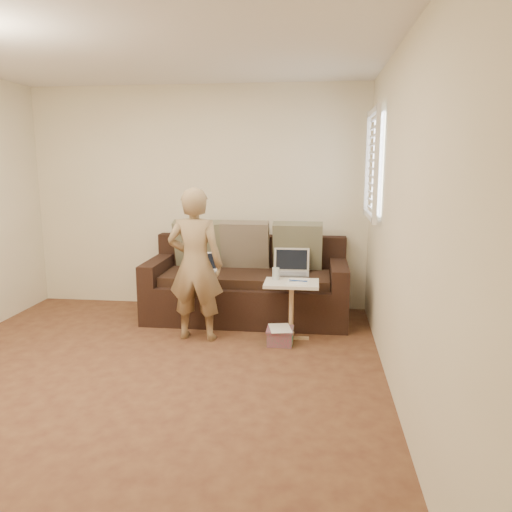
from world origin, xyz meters
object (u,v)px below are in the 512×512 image
laptop_silver (291,275)px  person (195,264)px  sofa (247,281)px  side_table (291,311)px  laptop_white (204,274)px  striped_box (280,336)px  drinking_glass (276,274)px

laptop_silver → person: 1.13m
sofa → person: size_ratio=1.47×
sofa → side_table: (0.53, -0.62, -0.14)m
sofa → laptop_white: (-0.46, -0.11, 0.10)m
laptop_silver → striped_box: (-0.06, -0.71, -0.44)m
laptop_white → person: 0.65m
sofa → drinking_glass: 0.69m
striped_box → drinking_glass: bearing=105.3°
laptop_white → drinking_glass: bearing=-41.4°
laptop_silver → person: (-0.89, -0.65, 0.23)m
person → side_table: size_ratio=2.59×
person → drinking_glass: size_ratio=12.50×
drinking_glass → side_table: bearing=-25.6°
laptop_silver → striped_box: bearing=-96.0°
person → sofa: bearing=-117.2°
side_table → drinking_glass: 0.39m
sofa → drinking_glass: sofa is taller
sofa → laptop_silver: (0.49, -0.08, 0.10)m
laptop_silver → drinking_glass: drinking_glass is taller
side_table → drinking_glass: (-0.16, 0.08, 0.35)m
laptop_silver → drinking_glass: size_ratio=3.25×
person → side_table: (0.93, 0.10, -0.46)m
laptop_silver → laptop_white: laptop_silver is taller
drinking_glass → striped_box: size_ratio=0.47×
sofa → laptop_white: bearing=-165.9°
drinking_glass → laptop_silver: bearing=74.9°
sofa → laptop_silver: bearing=-9.1°
laptop_white → person: bearing=-98.4°
person → striped_box: person is taller
laptop_white → striped_box: 1.20m
laptop_silver → side_table: bearing=-87.4°
person → drinking_glass: 0.80m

